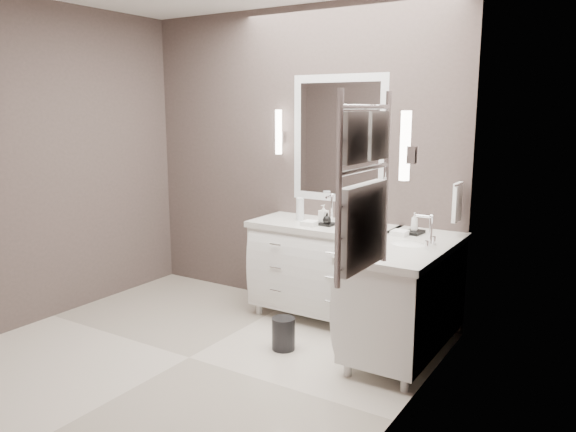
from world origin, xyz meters
The scene contains 19 objects.
floor centered at (0.00, 0.00, -0.01)m, with size 3.20×3.00×0.01m, color beige.
wall_back centered at (0.00, 1.50, 1.35)m, with size 3.20×0.01×2.70m, color #493C3A.
wall_left centered at (-1.60, 0.00, 1.35)m, with size 0.01×3.00×2.70m, color #493C3A.
wall_right centered at (1.60, 0.00, 1.35)m, with size 0.01×3.00×2.70m, color #493C3A.
vanity_back centered at (0.45, 1.23, 0.49)m, with size 1.24×0.59×0.97m.
vanity_right centered at (1.33, 0.90, 0.49)m, with size 0.59×1.24×0.97m.
mirror_back centered at (0.45, 1.49, 1.55)m, with size 0.90×0.02×1.10m.
mirror_right centered at (1.59, 0.80, 1.55)m, with size 0.02×0.90×1.10m.
sconce_back centered at (-0.13, 1.43, 1.59)m, with size 0.06×0.06×0.40m.
sconce_right centered at (1.53, 0.22, 1.59)m, with size 0.06×0.06×0.40m.
towel_bar_corner centered at (1.54, 1.36, 1.12)m, with size 0.03×0.22×0.30m.
towel_ladder centered at (1.55, -0.40, 1.39)m, with size 0.06×0.58×0.90m.
waste_bin centered at (0.51, 0.50, 0.12)m, with size 0.18×0.18×0.25m, color black.
amenity_tray_back centered at (0.50, 1.17, 0.86)m, with size 0.15×0.11×0.02m, color black.
amenity_tray_right centered at (1.24, 1.25, 0.86)m, with size 0.12×0.16×0.02m, color black.
water_bottle centered at (0.21, 1.24, 0.95)m, with size 0.07×0.07×0.20m, color silver.
soap_bottle_a centered at (0.47, 1.19, 0.94)m, with size 0.07×0.07×0.15m, color white.
soap_bottle_b centered at (0.53, 1.14, 0.92)m, with size 0.07×0.07×0.09m, color black.
soap_bottle_c centered at (1.24, 1.25, 0.95)m, with size 0.05×0.06×0.14m, color white.
Camera 1 is at (2.68, -2.89, 1.81)m, focal length 35.00 mm.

